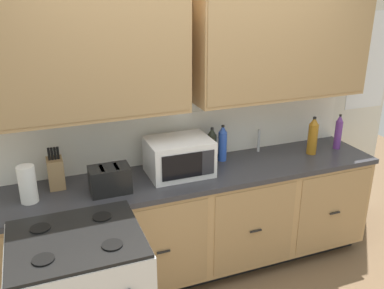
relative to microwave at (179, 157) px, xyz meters
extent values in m
cube|color=silver|center=(0.13, 0.29, 0.20)|extent=(4.22, 0.05, 2.50)
cube|color=white|center=(0.13, 0.27, 0.06)|extent=(3.02, 0.01, 0.40)
cube|color=tan|center=(-0.65, 0.10, 0.83)|extent=(1.46, 0.34, 0.95)
cube|color=#A58052|center=(-0.65, -0.08, 0.83)|extent=(1.43, 0.01, 0.89)
cube|color=tan|center=(0.91, 0.10, 0.83)|extent=(1.46, 0.34, 0.95)
cube|color=#A58052|center=(0.91, -0.08, 0.83)|extent=(1.43, 0.01, 0.89)
cube|color=white|center=(1.99, 0.27, 0.56)|extent=(0.44, 0.01, 0.90)
cube|color=black|center=(0.13, 0.00, -1.00)|extent=(2.96, 0.48, 0.10)
cube|color=tan|center=(0.13, -0.03, -0.56)|extent=(3.02, 0.60, 0.77)
cube|color=#A88354|center=(-1.00, -0.33, -0.56)|extent=(0.69, 0.01, 0.70)
cube|color=black|center=(-1.00, -0.35, -0.57)|extent=(0.10, 0.01, 0.01)
cube|color=#A88354|center=(-0.25, -0.33, -0.56)|extent=(0.69, 0.01, 0.70)
cube|color=black|center=(-0.25, -0.35, -0.57)|extent=(0.10, 0.01, 0.01)
cube|color=#A88354|center=(0.51, -0.33, -0.56)|extent=(0.69, 0.01, 0.70)
cube|color=black|center=(0.51, -0.35, -0.57)|extent=(0.10, 0.01, 0.01)
cube|color=#A88354|center=(1.26, -0.33, -0.56)|extent=(0.69, 0.01, 0.70)
cube|color=black|center=(1.26, -0.35, -0.57)|extent=(0.10, 0.01, 0.01)
cube|color=#333338|center=(0.13, -0.03, -0.16)|extent=(3.05, 0.63, 0.04)
cube|color=#A8AAAF|center=(0.80, 0.00, -0.15)|extent=(0.56, 0.38, 0.02)
cube|color=black|center=(-0.86, -0.66, -0.12)|extent=(0.74, 0.65, 0.02)
cylinder|color=black|center=(-1.04, -0.82, -0.10)|extent=(0.12, 0.12, 0.01)
cylinder|color=black|center=(-0.68, -0.82, -0.10)|extent=(0.12, 0.12, 0.01)
cylinder|color=black|center=(-1.04, -0.50, -0.10)|extent=(0.12, 0.12, 0.01)
cylinder|color=black|center=(-0.68, -0.50, -0.10)|extent=(0.12, 0.12, 0.01)
cube|color=white|center=(0.00, 0.00, 0.00)|extent=(0.48, 0.36, 0.28)
cube|color=black|center=(-0.04, -0.18, 0.00)|extent=(0.31, 0.01, 0.19)
cube|color=#28282D|center=(0.16, -0.18, 0.00)|extent=(0.10, 0.01, 0.19)
cube|color=black|center=(-0.55, -0.11, -0.04)|extent=(0.28, 0.18, 0.19)
cube|color=black|center=(-0.60, -0.11, 0.05)|extent=(0.02, 0.13, 0.01)
cube|color=black|center=(-0.50, -0.11, 0.05)|extent=(0.02, 0.13, 0.01)
cube|color=#9C794E|center=(-0.90, 0.10, -0.03)|extent=(0.11, 0.14, 0.22)
cylinder|color=black|center=(-0.93, 0.09, 0.12)|extent=(0.02, 0.02, 0.09)
cylinder|color=black|center=(-0.91, 0.09, 0.12)|extent=(0.02, 0.02, 0.09)
cylinder|color=black|center=(-0.89, 0.09, 0.12)|extent=(0.02, 0.02, 0.09)
cylinder|color=black|center=(-0.87, 0.09, 0.12)|extent=(0.02, 0.02, 0.09)
cylinder|color=#B2B5BA|center=(0.80, 0.18, -0.04)|extent=(0.02, 0.02, 0.20)
cylinder|color=white|center=(-1.09, -0.06, -0.01)|extent=(0.12, 0.12, 0.26)
cylinder|color=#9E6619|center=(1.20, -0.03, -0.01)|extent=(0.08, 0.08, 0.26)
cone|color=#9E6619|center=(1.20, -0.03, 0.16)|extent=(0.07, 0.07, 0.07)
cylinder|color=black|center=(1.20, -0.03, 0.18)|extent=(0.03, 0.03, 0.02)
cylinder|color=black|center=(0.32, 0.10, -0.02)|extent=(0.07, 0.07, 0.24)
cone|color=black|center=(0.32, 0.10, 0.13)|extent=(0.07, 0.07, 0.06)
cylinder|color=black|center=(0.32, 0.10, 0.15)|extent=(0.03, 0.03, 0.02)
cylinder|color=blue|center=(0.42, 0.12, -0.02)|extent=(0.07, 0.07, 0.25)
cone|color=blue|center=(0.42, 0.12, 0.14)|extent=(0.06, 0.06, 0.06)
cylinder|color=black|center=(0.42, 0.12, 0.16)|extent=(0.03, 0.03, 0.02)
cylinder|color=#663384|center=(1.48, -0.01, -0.01)|extent=(0.06, 0.06, 0.25)
cone|color=#663384|center=(1.48, -0.01, 0.14)|extent=(0.06, 0.06, 0.06)
cylinder|color=black|center=(1.48, -0.01, 0.17)|extent=(0.02, 0.02, 0.02)
camera|label=1|loc=(-0.99, -2.81, 1.24)|focal=39.58mm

